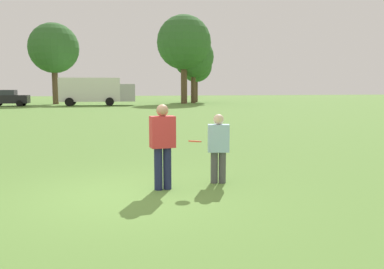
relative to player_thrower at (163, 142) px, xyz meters
name	(u,v)px	position (x,y,z in m)	size (l,w,h in m)	color
ground_plane	(125,196)	(-0.80, -0.36, -0.99)	(188.70, 188.70, 0.00)	#608C3D
player_thrower	(163,142)	(0.00, 0.00, 0.00)	(0.52, 0.33, 1.75)	#1E234C
player_defender	(218,145)	(1.28, 0.27, -0.14)	(0.51, 0.37, 1.52)	#4C4C51
frisbee	(195,141)	(0.66, -0.10, 0.00)	(0.27, 0.27, 0.07)	#E54C33
traffic_cone	(167,131)	(1.67, 8.79, -0.76)	(0.32, 0.32, 0.48)	#D8590C
parked_car_center	(8,98)	(-10.64, 40.58, -0.06)	(4.30, 2.41, 1.82)	black
box_truck	(96,90)	(-1.08, 39.93, 0.76)	(8.63, 3.34, 3.18)	white
tree_center_elm	(54,48)	(-6.01, 45.22, 5.92)	(6.18, 6.18, 10.05)	brown
tree_east_birch	(184,43)	(10.15, 43.24, 6.83)	(7.00, 7.00, 11.37)	brown
tree_east_oak	(193,57)	(11.69, 44.49, 5.12)	(5.47, 5.47, 8.89)	brown
tree_far_east_pine	(196,66)	(13.01, 48.16, 4.11)	(4.56, 4.56, 7.42)	brown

